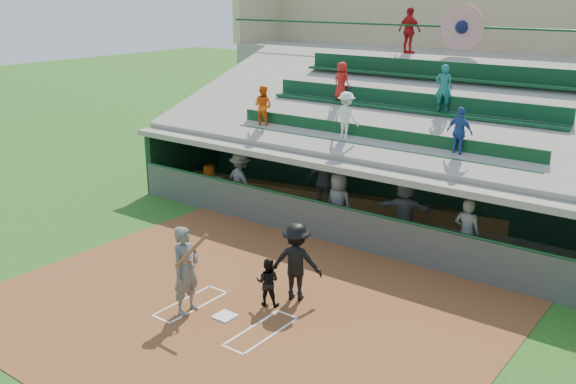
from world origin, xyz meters
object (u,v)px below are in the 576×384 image
Objects in this scene: white_table at (210,186)px; home_plate at (225,316)px; catcher at (268,282)px; batter_at_plate at (186,270)px; water_cooler at (209,171)px.

home_plate is at bearing -37.25° from white_table.
home_plate is 1.21m from catcher.
batter_at_plate is 5.35× the size of water_cooler.
water_cooler is at bearing 130.12° from batter_at_plate.
catcher is at bearing 47.43° from batter_at_plate.
batter_at_plate is at bearing -159.56° from home_plate.
home_plate is 0.39× the size of catcher.
catcher is 8.32m from water_cooler.
batter_at_plate is at bearing 23.02° from catcher.
batter_at_plate reaches higher than home_plate.
batter_at_plate is 8.34m from white_table.
white_table is at bearing -55.96° from water_cooler.
water_cooler is (-6.19, 6.09, 0.85)m from home_plate.
white_table is 2.04× the size of water_cooler.
batter_at_plate reaches higher than catcher.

